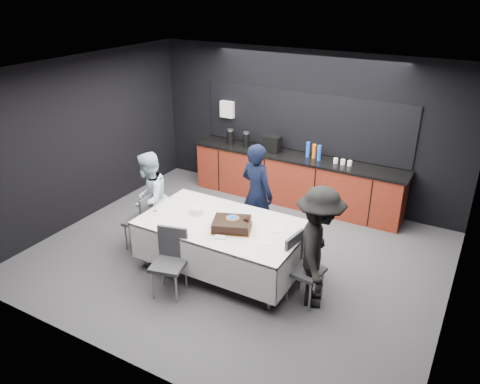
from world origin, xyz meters
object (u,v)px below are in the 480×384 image
Objects in this scene: person_left at (150,199)px; plate_stack at (196,210)px; party_table at (223,231)px; chair_right at (301,263)px; chair_left at (144,218)px; person_right at (318,248)px; chair_near at (171,257)px; person_center at (257,194)px; cake_assembly at (232,224)px; champagne_flute at (154,201)px.

plate_stack is at bearing 72.92° from person_left.
party_table is 2.51× the size of chair_right.
chair_left is 0.56× the size of person_right.
person_center is at bearing 78.38° from chair_near.
cake_assembly reaches higher than party_table.
person_center is 1.00× the size of person_right.
cake_assembly is 1.26m from champagne_flute.
chair_near is 0.56× the size of person_center.
champagne_flute is 0.14× the size of person_center.
chair_near is at bearing 37.61° from person_left.
person_center reaches higher than person_left.
person_right is (1.92, -0.09, -0.01)m from plate_stack.
person_center is (-1.21, 1.07, 0.29)m from chair_right.
person_right reaches higher than cake_assembly.
person_left reaches higher than party_table.
chair_left is at bearing -3.85° from person_left.
person_center is (0.37, 1.78, 0.29)m from chair_near.
person_center reaches higher than cake_assembly.
party_table is at bearing 176.75° from chair_right.
champagne_flute is (-0.58, -0.23, 0.11)m from plate_stack.
chair_right is at bearing 152.84° from person_center.
chair_near is (-0.35, -0.77, -0.11)m from party_table.
champagne_flute is 0.51m from person_left.
chair_left is (-0.33, 0.10, -0.40)m from champagne_flute.
chair_left is (-1.38, -0.09, -0.11)m from party_table.
person_left is 2.86m from person_right.
person_left is at bearing 139.60° from champagne_flute.
chair_right is at bearing -3.25° from party_table.
cake_assembly is 0.72× the size of chair_left.
party_table is at bearing 155.60° from cake_assembly.
chair_left is 0.61× the size of person_left.
champagne_flute is at bearing -17.21° from chair_left.
person_right is (0.21, 0.02, 0.29)m from chair_right.
chair_right reaches higher than plate_stack.
chair_left and chair_near have the same top height.
champagne_flute is 0.24× the size of chair_left.
person_left reaches higher than plate_stack.
chair_near is at bearing -128.99° from cake_assembly.
party_table is at bearing 72.74° from person_left.
champagne_flute reaches higher than party_table.
cake_assembly is 1.63m from person_left.
party_table is 1.46m from person_right.
person_center is (1.40, 1.09, 0.29)m from chair_left.
plate_stack is 0.22× the size of chair_near.
chair_left is 2.61m from chair_right.
chair_near is 1.84m from person_center.
chair_right is at bearing 0.40° from chair_left.
cake_assembly is 1.24m from person_right.
chair_left is 1.24m from chair_near.
person_center is at bearing 37.97° from chair_left.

